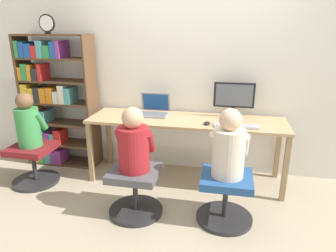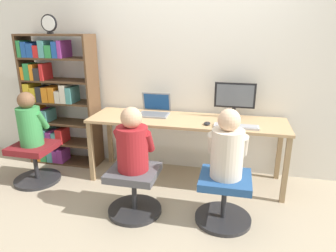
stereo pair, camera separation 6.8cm
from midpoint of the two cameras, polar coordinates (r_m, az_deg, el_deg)
ground_plane at (r=3.37m, az=2.99°, el=-12.41°), size 14.00×14.00×0.00m
wall_back at (r=3.60m, az=5.26°, el=11.46°), size 10.00×0.05×2.60m
desk at (r=3.37m, az=4.09°, el=0.15°), size 2.20×0.61×0.75m
desktop_monitor at (r=3.44m, az=13.13°, el=5.07°), size 0.45×0.17×0.40m
laptop at (r=3.52m, az=-2.01°, el=3.01°), size 0.35×0.29×0.25m
keyboard at (r=3.15m, az=13.48°, el=-0.06°), size 0.45×0.14×0.03m
computer_mouse_by_keyboard at (r=3.18m, az=8.06°, el=0.49°), size 0.07×0.10×0.03m
office_chair_left at (r=2.86m, az=11.34°, el=-12.99°), size 0.52×0.52×0.46m
office_chair_right at (r=2.94m, az=-5.80°, el=-11.77°), size 0.52×0.52×0.46m
person_at_monitor at (r=2.65m, az=11.97°, el=-4.07°), size 0.35×0.30×0.62m
person_at_laptop at (r=2.74m, az=-6.08°, el=-3.27°), size 0.36×0.30×0.60m
bookshelf at (r=4.08m, az=-20.62°, el=4.25°), size 0.92×0.32×1.65m
desk_clock at (r=3.85m, az=-21.23°, el=17.72°), size 0.20×0.03×0.22m
office_chair_side at (r=3.79m, az=-23.51°, el=-6.13°), size 0.52×0.52×0.46m
person_near_shelf at (r=3.64m, az=-24.39°, el=0.77°), size 0.31×0.28×0.61m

